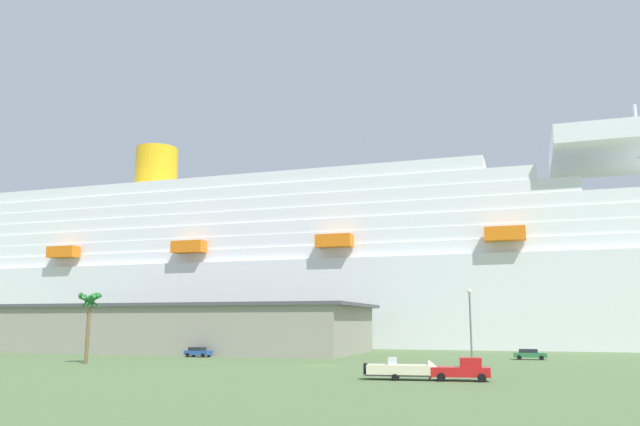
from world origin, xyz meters
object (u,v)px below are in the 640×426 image
Objects in this scene: street_lamp at (470,319)px; parked_car_blue_suv at (198,352)px; small_boat_on_trailer at (407,370)px; pickup_truck at (463,370)px; palm_tree at (89,305)px; parked_car_green_wagon at (529,354)px; cruise_ship at (287,275)px; parked_car_silver_sedan at (261,351)px.

parked_car_blue_suv is (-43.48, 20.98, -5.13)m from street_lamp.
small_boat_on_trailer is at bearing -41.76° from parked_car_blue_suv.
pickup_truck is 0.59× the size of palm_tree.
small_boat_on_trailer is at bearing -17.59° from palm_tree.
parked_car_blue_suv is at bearing -174.07° from parked_car_green_wagon.
palm_tree is (-45.02, 14.27, 6.92)m from small_boat_on_trailer.
pickup_truck is at bearing -93.52° from street_lamp.
cruise_ship is 62.25× the size of parked_car_green_wagon.
street_lamp is (6.10, 12.40, 5.01)m from small_boat_on_trailer.
palm_tree is at bearing -123.70° from parked_car_silver_sedan.
parked_car_silver_sedan and parked_car_green_wagon have the same top height.
cruise_ship is 89.27m from street_lamp.
parked_car_green_wagon is (59.23, 24.47, -7.05)m from palm_tree.
parked_car_silver_sedan is at bearing 32.51° from parked_car_blue_suv.
parked_car_silver_sedan is 1.00× the size of parked_car_blue_suv.
small_boat_on_trailer is 1.89× the size of parked_car_silver_sedan.
cruise_ship is 74.80m from parked_car_green_wagon.
small_boat_on_trailer reaches higher than parked_car_green_wagon.
street_lamp is (51.12, -1.87, -1.92)m from palm_tree.
street_lamp is at bearing -59.25° from cruise_ship.
street_lamp reaches higher than parked_car_blue_suv.
palm_tree reaches higher than street_lamp.
cruise_ship is 66.60× the size of parked_car_silver_sedan.
parked_car_silver_sedan is at bearing 56.30° from palm_tree.
cruise_ship reaches higher than parked_car_blue_suv.
small_boat_on_trailer is 0.92× the size of street_lamp.
small_boat_on_trailer is at bearing -116.19° from street_lamp.
cruise_ship reaches higher than street_lamp.
palm_tree is at bearing -94.49° from cruise_ship.
parked_car_green_wagon is at bearing 22.45° from palm_tree.
parked_car_silver_sedan is (16.52, 24.77, -7.05)m from palm_tree.
pickup_truck is (44.53, -88.26, -16.11)m from cruise_ship.
parked_car_green_wagon is (53.40, -49.78, -16.32)m from cruise_ship.
pickup_truck is 13.12m from street_lamp.
parked_car_green_wagon and parked_car_blue_suv have the same top height.
parked_car_green_wagon is (8.86, 38.48, -0.21)m from pickup_truck.
parked_car_silver_sedan is at bearing -77.82° from cruise_ship.
street_lamp is (45.28, -76.12, -11.19)m from cruise_ship.
pickup_truck reaches higher than small_boat_on_trailer.
parked_car_blue_suv is at bearing 142.22° from pickup_truck.
parked_car_green_wagon is 1.07× the size of parked_car_blue_suv.
cruise_ship reaches higher than parked_car_silver_sedan.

